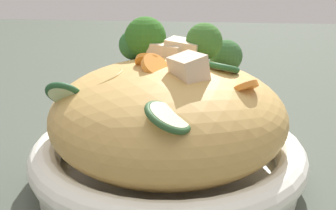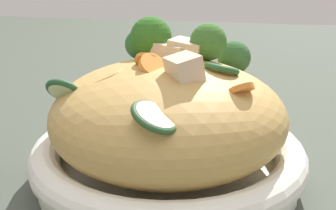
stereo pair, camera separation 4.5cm
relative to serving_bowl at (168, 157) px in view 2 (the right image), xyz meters
The scene contains 7 objects.
ground_plane 0.03m from the serving_bowl, ahead, with size 3.00×3.00×0.00m, color #444B40.
serving_bowl is the anchor object (origin of this frame).
noodle_heap 0.05m from the serving_bowl, 76.15° to the left, with size 0.26×0.26×0.12m.
broccoli_florets 0.14m from the serving_bowl, 91.99° to the right, with size 0.16×0.11×0.09m.
carrot_coins 0.11m from the serving_bowl, 122.12° to the left, with size 0.13×0.06×0.04m.
zucchini_slices 0.10m from the serving_bowl, 80.41° to the left, with size 0.21×0.21×0.06m.
chicken_chunks 0.12m from the serving_bowl, 111.23° to the right, with size 0.08×0.13×0.03m.
Camera 2 is at (-0.10, 0.42, 0.23)m, focal length 43.49 mm.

